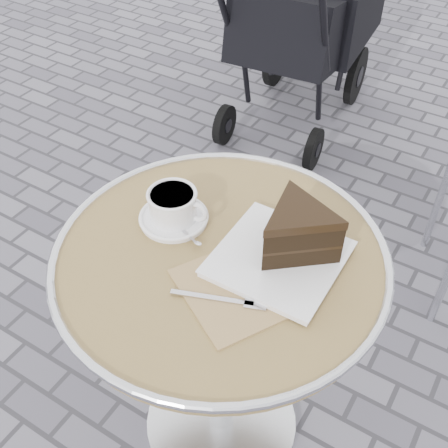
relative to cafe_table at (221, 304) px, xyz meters
The scene contains 5 objects.
ground 0.57m from the cafe_table, ahead, with size 80.00×80.00×0.00m, color slate.
cafe_table is the anchor object (origin of this frame).
cappuccino_set 0.25m from the cafe_table, 165.76° to the left, with size 0.17×0.15×0.08m.
cake_plate_set 0.27m from the cafe_table, 26.77° to the left, with size 0.31×0.39×0.13m.
baby_stroller 1.76m from the cafe_table, 109.16° to the left, with size 0.58×1.11×1.11m.
Camera 1 is at (0.44, -0.69, 1.59)m, focal length 45.00 mm.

